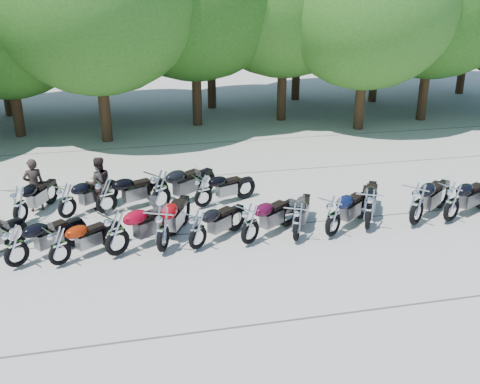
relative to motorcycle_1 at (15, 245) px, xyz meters
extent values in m
plane|color=#A09D91|center=(5.66, -0.47, -0.63)|extent=(90.00, 90.00, 0.00)
cylinder|color=#3A2614|center=(-1.60, 12.37, 1.03)|extent=(0.44, 0.44, 3.31)
sphere|color=#286319|center=(-1.60, 12.37, 4.69)|extent=(7.31, 7.31, 7.31)
cylinder|color=#3A2614|center=(2.08, 10.77, 1.34)|extent=(0.44, 0.44, 3.93)
cylinder|color=#3A2614|center=(6.19, 12.62, 1.44)|extent=(0.44, 0.44, 4.13)
cylinder|color=#3A2614|center=(10.27, 12.74, 1.42)|extent=(0.44, 0.44, 4.09)
cylinder|color=#3A2614|center=(13.21, 10.35, 1.18)|extent=(0.44, 0.44, 3.62)
cylinder|color=#3A2614|center=(16.86, 11.31, 1.36)|extent=(0.44, 0.44, 3.98)
cylinder|color=#3A2614|center=(-2.64, 16.50, 1.13)|extent=(0.44, 0.44, 3.52)
cylinder|color=#3A2614|center=(1.89, 15.96, 1.08)|extent=(0.44, 0.44, 3.42)
cylinder|color=#3A2614|center=(7.46, 16.00, 1.15)|extent=(0.44, 0.44, 3.56)
cylinder|color=#3A2614|center=(12.35, 17.01, 1.25)|extent=(0.44, 0.44, 3.76)
cylinder|color=#3A2614|center=(16.34, 15.62, 1.19)|extent=(0.44, 0.44, 3.63)
cylinder|color=#3A2614|center=(22.27, 16.55, 1.56)|extent=(0.44, 0.44, 4.37)
imported|color=black|center=(0.03, 3.62, 0.18)|extent=(0.67, 0.54, 1.61)
imported|color=black|center=(1.89, 3.34, 0.18)|extent=(0.88, 0.74, 1.62)
camera|label=1|loc=(2.62, -12.71, 5.98)|focal=42.00mm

